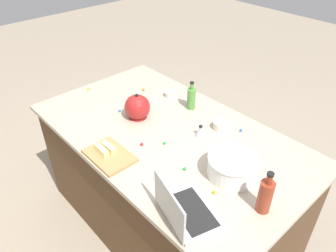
% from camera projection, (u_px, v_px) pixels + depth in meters
% --- Properties ---
extents(ground_plane, '(12.00, 12.00, 0.00)m').
position_uv_depth(ground_plane, '(168.00, 221.00, 2.66)').
color(ground_plane, gray).
extents(island_counter, '(1.88, 1.08, 0.90)m').
position_uv_depth(island_counter, '(168.00, 181.00, 2.40)').
color(island_counter, '#4C331E').
rests_on(island_counter, ground).
extents(laptop, '(0.36, 0.31, 0.22)m').
position_uv_depth(laptop, '(183.00, 210.00, 1.55)').
color(laptop, '#B7B7BC').
rests_on(laptop, island_counter).
extents(mixing_bowl_large, '(0.29, 0.29, 0.13)m').
position_uv_depth(mixing_bowl_large, '(233.00, 166.00, 1.78)').
color(mixing_bowl_large, white).
rests_on(mixing_bowl_large, island_counter).
extents(bottle_olive, '(0.06, 0.06, 0.21)m').
position_uv_depth(bottle_olive, '(191.00, 98.00, 2.34)').
color(bottle_olive, '#4C8C38').
rests_on(bottle_olive, island_counter).
extents(bottle_soy, '(0.07, 0.07, 0.24)m').
position_uv_depth(bottle_soy, '(265.00, 196.00, 1.55)').
color(bottle_soy, maroon).
rests_on(bottle_soy, island_counter).
extents(kettle, '(0.21, 0.18, 0.20)m').
position_uv_depth(kettle, '(137.00, 107.00, 2.25)').
color(kettle, maroon).
rests_on(kettle, island_counter).
extents(cutting_board, '(0.30, 0.21, 0.02)m').
position_uv_depth(cutting_board, '(110.00, 156.00, 1.93)').
color(cutting_board, '#AD7F4C').
rests_on(cutting_board, island_counter).
extents(butter_stick_left, '(0.11, 0.04, 0.04)m').
position_uv_depth(butter_stick_left, '(108.00, 147.00, 1.95)').
color(butter_stick_left, '#F4E58C').
rests_on(butter_stick_left, cutting_board).
extents(butter_stick_right, '(0.11, 0.04, 0.04)m').
position_uv_depth(butter_stick_right, '(102.00, 150.00, 1.93)').
color(butter_stick_right, '#F4E58C').
rests_on(butter_stick_right, cutting_board).
extents(ramekin_small, '(0.08, 0.08, 0.04)m').
position_uv_depth(ramekin_small, '(170.00, 94.00, 2.52)').
color(ramekin_small, beige).
rests_on(ramekin_small, island_counter).
extents(ramekin_medium, '(0.11, 0.11, 0.05)m').
position_uv_depth(ramekin_medium, '(221.00, 125.00, 2.16)').
color(ramekin_medium, beige).
rests_on(ramekin_medium, island_counter).
extents(kitchen_timer, '(0.07, 0.07, 0.08)m').
position_uv_depth(kitchen_timer, '(200.00, 131.00, 2.09)').
color(kitchen_timer, '#B2B2B7').
rests_on(kitchen_timer, island_counter).
extents(candy_0, '(0.02, 0.02, 0.02)m').
position_uv_depth(candy_0, '(89.00, 89.00, 2.61)').
color(candy_0, yellow).
rests_on(candy_0, island_counter).
extents(candy_1, '(0.02, 0.02, 0.02)m').
position_uv_depth(candy_1, '(185.00, 169.00, 1.84)').
color(candy_1, green).
rests_on(candy_1, island_counter).
extents(candy_2, '(0.02, 0.02, 0.02)m').
position_uv_depth(candy_2, '(165.00, 143.00, 2.03)').
color(candy_2, green).
rests_on(candy_2, island_counter).
extents(candy_4, '(0.02, 0.02, 0.02)m').
position_uv_depth(candy_4, '(120.00, 111.00, 2.34)').
color(candy_4, blue).
rests_on(candy_4, island_counter).
extents(candy_5, '(0.02, 0.02, 0.02)m').
position_uv_depth(candy_5, '(241.00, 130.00, 2.14)').
color(candy_5, blue).
rests_on(candy_5, island_counter).
extents(candy_6, '(0.02, 0.02, 0.02)m').
position_uv_depth(candy_6, '(142.00, 144.00, 2.02)').
color(candy_6, red).
rests_on(candy_6, island_counter).
extents(candy_7, '(0.02, 0.02, 0.02)m').
position_uv_depth(candy_7, '(215.00, 192.00, 1.69)').
color(candy_7, yellow).
rests_on(candy_7, island_counter).
extents(candy_8, '(0.02, 0.02, 0.02)m').
position_uv_depth(candy_8, '(143.00, 89.00, 2.60)').
color(candy_8, orange).
rests_on(candy_8, island_counter).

